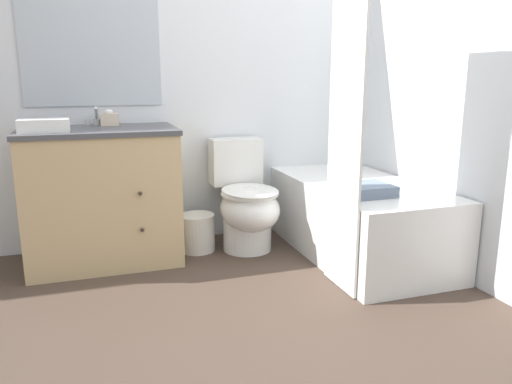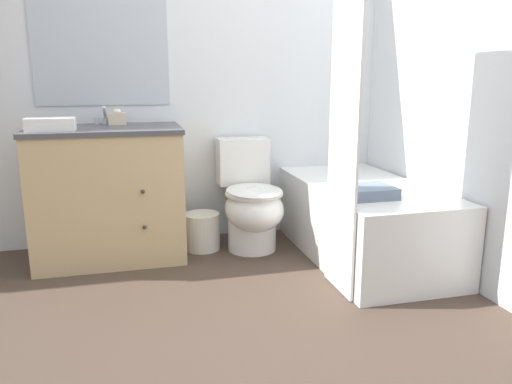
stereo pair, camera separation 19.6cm
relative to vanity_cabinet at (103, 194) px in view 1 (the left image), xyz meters
The scene contains 12 objects.
ground_plane 1.51m from the vanity_cabinet, 58.91° to the right, with size 14.00×14.00×0.00m, color #47382D.
wall_back 1.14m from the vanity_cabinet, 23.08° to the left, with size 8.00×0.06×2.50m.
wall_right 2.19m from the vanity_cabinet, 13.42° to the right, with size 0.05×2.52×2.50m.
vanity_cabinet is the anchor object (origin of this frame).
sink_faucet 0.49m from the vanity_cabinet, 90.00° to the left, with size 0.14×0.12×0.12m.
toilet 0.93m from the vanity_cabinet, ahead, with size 0.39×0.67×0.73m.
bathtub 1.65m from the vanity_cabinet, 14.42° to the right, with size 0.71×1.40×0.49m.
shower_curtain 1.59m from the vanity_cabinet, 34.93° to the right, with size 0.02×0.35×1.95m.
wastebasket 0.67m from the vanity_cabinet, ahead, with size 0.24×0.24×0.25m.
tissue_box 0.50m from the vanity_cabinet, 67.43° to the left, with size 0.11×0.11×0.10m.
hand_towel_folded 0.56m from the vanity_cabinet, 151.91° to the right, with size 0.27×0.14×0.08m.
bath_towel_folded 1.62m from the vanity_cabinet, 27.04° to the right, with size 0.29×0.25×0.06m.
Camera 1 is at (-0.79, -1.96, 1.16)m, focal length 35.00 mm.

